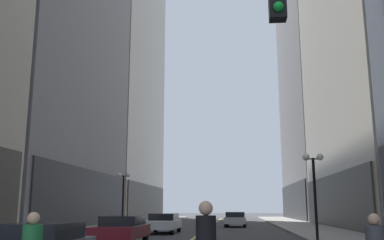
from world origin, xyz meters
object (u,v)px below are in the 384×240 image
street_lamp_left_far (123,188)px  car_maroon (122,229)px  car_white (164,222)px  car_silver (236,219)px  street_lamp_right_mid (314,176)px

street_lamp_left_far → car_maroon: bearing=-75.1°
car_maroon → car_white: (0.53, 8.85, -0.00)m
car_silver → car_maroon: bearing=-105.7°
car_maroon → street_lamp_right_mid: 9.90m
car_white → car_silver: same height
car_silver → street_lamp_left_far: size_ratio=1.00×
street_lamp_left_far → street_lamp_right_mid: size_ratio=1.00×
street_lamp_right_mid → street_lamp_left_far: bearing=139.2°
street_lamp_left_far → car_white: bearing=-44.6°
car_maroon → street_lamp_right_mid: street_lamp_right_mid is taller
street_lamp_left_far → street_lamp_right_mid: (12.80, -11.04, 0.00)m
car_maroon → car_silver: size_ratio=1.07×
car_white → car_maroon: bearing=-93.4°
car_maroon → car_white: bearing=86.6°
car_silver → street_lamp_right_mid: 18.13m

